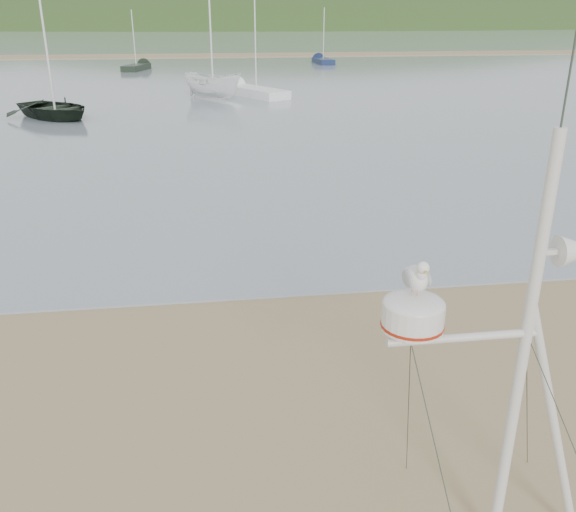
{
  "coord_description": "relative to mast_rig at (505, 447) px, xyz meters",
  "views": [
    {
      "loc": [
        1.74,
        -5.98,
        4.87
      ],
      "look_at": [
        2.72,
        1.0,
        2.04
      ],
      "focal_mm": 38.0,
      "sensor_mm": 36.0,
      "label": 1
    }
  ],
  "objects": [
    {
      "name": "ground",
      "position": [
        -4.32,
        1.82,
        -1.2
      ],
      "size": [
        560.0,
        560.0,
        0.0
      ],
      "primitive_type": "plane",
      "color": "olive",
      "rests_on": "ground"
    },
    {
      "name": "sailboat_blue_far",
      "position": [
        9.68,
        59.57,
        -0.89
      ],
      "size": [
        1.66,
        5.68,
        5.63
      ],
      "color": "#121E40",
      "rests_on": "ground"
    },
    {
      "name": "sandbar",
      "position": [
        -4.32,
        71.82,
        -1.12
      ],
      "size": [
        560.0,
        7.0,
        0.07
      ],
      "primitive_type": "cube",
      "color": "olive",
      "rests_on": "water"
    },
    {
      "name": "far_cottages",
      "position": [
        -1.32,
        197.82,
        2.8
      ],
      "size": [
        294.4,
        6.3,
        8.0
      ],
      "color": "silver",
      "rests_on": "ground"
    },
    {
      "name": "boat_white",
      "position": [
        -1.8,
        32.91,
        0.96
      ],
      "size": [
        2.28,
        2.27,
        4.22
      ],
      "primitive_type": "imported",
      "rotation": [
        0.0,
        0.0,
        0.82
      ],
      "color": "white",
      "rests_on": "water"
    },
    {
      "name": "mast_rig",
      "position": [
        0.0,
        0.0,
        0.0
      ],
      "size": [
        2.2,
        2.34,
        4.96
      ],
      "color": "silver",
      "rests_on": "ground"
    },
    {
      "name": "sailboat_white_near",
      "position": [
        0.03,
        35.59,
        -0.89
      ],
      "size": [
        4.58,
        6.57,
        6.58
      ],
      "color": "white",
      "rests_on": "ground"
    },
    {
      "name": "boat_dark",
      "position": [
        -9.58,
        27.09,
        1.21
      ],
      "size": [
        3.1,
        3.06,
        4.72
      ],
      "primitive_type": "imported",
      "rotation": [
        0.0,
        0.0,
        0.77
      ],
      "color": "black",
      "rests_on": "water"
    },
    {
      "name": "hill_ridge",
      "position": [
        14.2,
        236.82,
        -20.89
      ],
      "size": [
        620.0,
        180.0,
        80.0
      ],
      "color": "#223A18",
      "rests_on": "ground"
    },
    {
      "name": "sailboat_dark_mid",
      "position": [
        -7.7,
        54.51,
        -0.89
      ],
      "size": [
        2.72,
        5.52,
        5.4
      ],
      "color": "black",
      "rests_on": "ground"
    },
    {
      "name": "water",
      "position": [
        -4.32,
        133.82,
        -1.18
      ],
      "size": [
        560.0,
        256.0,
        0.04
      ],
      "primitive_type": "cube",
      "color": "gray",
      "rests_on": "ground"
    }
  ]
}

